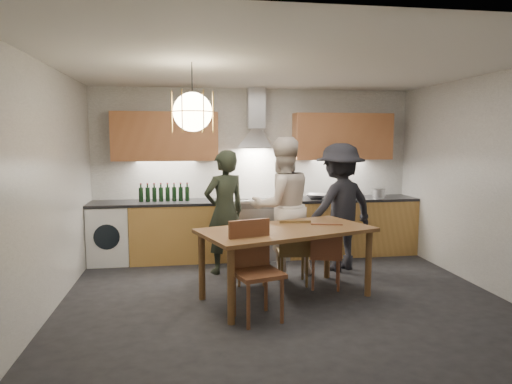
{
  "coord_description": "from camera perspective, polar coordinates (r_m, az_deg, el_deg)",
  "views": [
    {
      "loc": [
        -1.07,
        -4.89,
        1.83
      ],
      "look_at": [
        -0.26,
        0.4,
        1.2
      ],
      "focal_mm": 32.0,
      "sensor_mm": 36.0,
      "label": 1
    }
  ],
  "objects": [
    {
      "name": "ground",
      "position": [
        5.33,
        3.55,
        -13.39
      ],
      "size": [
        5.0,
        5.0,
        0.0
      ],
      "primitive_type": "plane",
      "color": "black",
      "rests_on": "ground"
    },
    {
      "name": "room_shell",
      "position": [
        5.0,
        3.7,
        5.3
      ],
      "size": [
        5.02,
        4.52,
        2.61
      ],
      "color": "silver",
      "rests_on": "ground"
    },
    {
      "name": "counter_run",
      "position": [
        7.06,
        0.4,
        -4.56
      ],
      "size": [
        5.0,
        0.62,
        0.9
      ],
      "color": "tan",
      "rests_on": "ground"
    },
    {
      "name": "range_stove",
      "position": [
        7.05,
        0.22,
        -4.64
      ],
      "size": [
        0.9,
        0.6,
        0.92
      ],
      "color": "silver",
      "rests_on": "ground"
    },
    {
      "name": "wall_fixtures",
      "position": [
        7.03,
        0.07,
        7.06
      ],
      "size": [
        4.3,
        0.54,
        1.1
      ],
      "color": "#C87E4C",
      "rests_on": "ground"
    },
    {
      "name": "pendant_lamp",
      "position": [
        4.79,
        -7.94,
        9.89
      ],
      "size": [
        0.43,
        0.43,
        0.7
      ],
      "color": "black",
      "rests_on": "ground"
    },
    {
      "name": "dining_table",
      "position": [
        5.23,
        3.81,
        -5.57
      ],
      "size": [
        2.13,
        1.54,
        0.81
      ],
      "rotation": [
        0.0,
        0.0,
        0.33
      ],
      "color": "brown",
      "rests_on": "ground"
    },
    {
      "name": "chair_back_left",
      "position": [
        5.73,
        -0.63,
        -6.89
      ],
      "size": [
        0.4,
        0.4,
        0.84
      ],
      "rotation": [
        0.0,
        0.0,
        3.08
      ],
      "color": "brown",
      "rests_on": "ground"
    },
    {
      "name": "chair_back_mid",
      "position": [
        5.71,
        4.73,
        -6.96
      ],
      "size": [
        0.41,
        0.41,
        0.84
      ],
      "rotation": [
        0.0,
        0.0,
        3.06
      ],
      "color": "brown",
      "rests_on": "ground"
    },
    {
      "name": "chair_back_right",
      "position": [
        5.63,
        8.75,
        -7.3
      ],
      "size": [
        0.46,
        0.46,
        0.83
      ],
      "rotation": [
        0.0,
        0.0,
        2.85
      ],
      "color": "brown",
      "rests_on": "ground"
    },
    {
      "name": "chair_front",
      "position": [
        4.7,
        -0.28,
        -8.81
      ],
      "size": [
        0.56,
        0.56,
        1.0
      ],
      "rotation": [
        0.0,
        0.0,
        0.28
      ],
      "color": "brown",
      "rests_on": "ground"
    },
    {
      "name": "person_left",
      "position": [
        6.2,
        -3.95,
        -2.5
      ],
      "size": [
        0.72,
        0.62,
        1.68
      ],
      "primitive_type": "imported",
      "rotation": [
        0.0,
        0.0,
        3.57
      ],
      "color": "black",
      "rests_on": "ground"
    },
    {
      "name": "person_mid",
      "position": [
        6.1,
        3.23,
        -1.83
      ],
      "size": [
        1.04,
        0.89,
        1.85
      ],
      "primitive_type": "imported",
      "rotation": [
        0.0,
        0.0,
        3.37
      ],
      "color": "beige",
      "rests_on": "ground"
    },
    {
      "name": "person_right",
      "position": [
        6.44,
        10.41,
        -1.86
      ],
      "size": [
        1.31,
        1.05,
        1.77
      ],
      "primitive_type": "imported",
      "rotation": [
        0.0,
        0.0,
        3.54
      ],
      "color": "black",
      "rests_on": "ground"
    },
    {
      "name": "mixing_bowl",
      "position": [
        7.1,
        7.54,
        -0.54
      ],
      "size": [
        0.42,
        0.42,
        0.08
      ],
      "primitive_type": "imported",
      "rotation": [
        0.0,
        0.0,
        -0.38
      ],
      "color": "silver",
      "rests_on": "counter_run"
    },
    {
      "name": "stock_pot",
      "position": [
        7.47,
        15.08,
        -0.15
      ],
      "size": [
        0.22,
        0.22,
        0.13
      ],
      "primitive_type": "cylinder",
      "rotation": [
        0.0,
        0.0,
        -0.17
      ],
      "color": "#AFAFB2",
      "rests_on": "counter_run"
    },
    {
      "name": "wine_bottles",
      "position": [
        6.9,
        -11.4,
        -0.03
      ],
      "size": [
        0.74,
        0.06,
        0.27
      ],
      "color": "black",
      "rests_on": "counter_run"
    }
  ]
}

